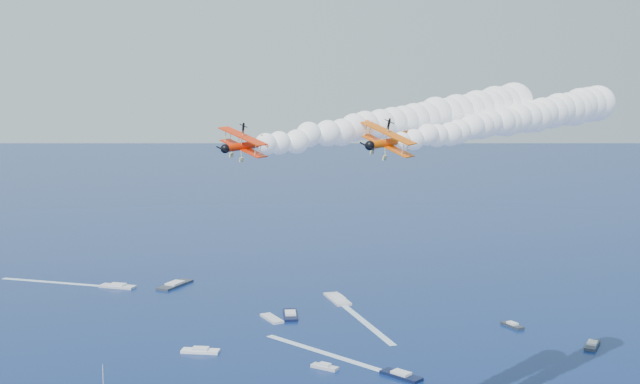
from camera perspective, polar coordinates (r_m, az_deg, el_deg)
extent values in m
cube|color=#0E1532|center=(176.84, 5.99, -13.27)|extent=(8.76, 9.67, 0.70)
cube|color=silver|center=(237.72, 1.28, -7.87)|extent=(6.97, 14.89, 0.70)
cube|color=silver|center=(261.13, -14.65, -6.73)|extent=(12.37, 8.16, 0.70)
cube|color=white|center=(193.66, -8.78, -11.48)|extent=(9.61, 5.04, 0.70)
cube|color=silver|center=(180.95, 0.35, -12.75)|extent=(6.33, 5.62, 0.70)
cube|color=black|center=(221.20, -2.19, -9.02)|extent=(4.09, 11.64, 0.70)
cube|color=#313641|center=(207.02, 19.38, -10.58)|extent=(7.04, 8.51, 0.70)
cube|color=#292F37|center=(217.64, 13.96, -9.51)|extent=(4.66, 7.40, 0.70)
cube|color=silver|center=(218.12, -3.56, -9.27)|extent=(6.26, 10.05, 0.70)
cube|color=#2E333E|center=(259.22, -10.61, -6.72)|extent=(11.57, 14.90, 0.70)
cube|color=white|center=(191.58, 0.18, -11.70)|extent=(25.74, 30.58, 0.04)
cube|color=white|center=(214.05, 3.48, -9.68)|extent=(8.48, 37.78, 0.04)
cube|color=white|center=(274.66, -19.14, -6.28)|extent=(35.69, 16.87, 0.04)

